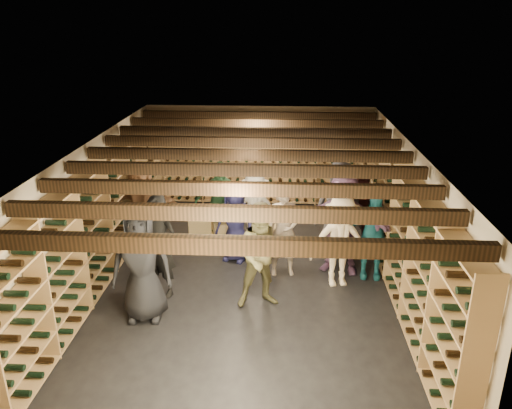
{
  "coord_description": "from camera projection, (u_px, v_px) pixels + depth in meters",
  "views": [
    {
      "loc": [
        0.57,
        -8.01,
        4.41
      ],
      "look_at": [
        0.12,
        0.2,
        1.3
      ],
      "focal_mm": 35.0,
      "sensor_mm": 36.0,
      "label": 1
    }
  ],
  "objects": [
    {
      "name": "ground",
      "position": [
        249.0,
        275.0,
        9.07
      ],
      "size": [
        8.0,
        8.0,
        0.0
      ],
      "primitive_type": "plane",
      "color": "black",
      "rests_on": "ground"
    },
    {
      "name": "crate_loose",
      "position": [
        274.0,
        230.0,
        10.79
      ],
      "size": [
        0.53,
        0.38,
        0.17
      ],
      "primitive_type": "cube",
      "rotation": [
        0.0,
        0.0,
        -0.1
      ],
      "color": "#A28A55",
      "rests_on": "ground"
    },
    {
      "name": "person_11",
      "position": [
        342.0,
        223.0,
        8.95
      ],
      "size": [
        1.84,
        1.07,
        1.89
      ],
      "primitive_type": "imported",
      "rotation": [
        0.0,
        0.0,
        -0.31
      ],
      "color": "#75507C",
      "rests_on": "ground"
    },
    {
      "name": "person_9",
      "position": [
        255.0,
        210.0,
        10.01
      ],
      "size": [
        1.09,
        0.76,
        1.55
      ],
      "primitive_type": "imported",
      "rotation": [
        0.0,
        0.0,
        0.2
      ],
      "color": "#B0ADA3",
      "rests_on": "ground"
    },
    {
      "name": "person_7",
      "position": [
        284.0,
        231.0,
        8.84
      ],
      "size": [
        0.67,
        0.5,
        1.69
      ],
      "primitive_type": "imported",
      "rotation": [
        0.0,
        0.0,
        0.16
      ],
      "color": "gray",
      "rests_on": "ground"
    },
    {
      "name": "wine_rack_back",
      "position": [
        259.0,
        161.0,
        12.27
      ],
      "size": [
        4.7,
        0.3,
        2.15
      ],
      "color": "#AC8053",
      "rests_on": "ground"
    },
    {
      "name": "person_3",
      "position": [
        340.0,
        242.0,
        8.49
      ],
      "size": [
        1.15,
        0.79,
        1.64
      ],
      "primitive_type": "imported",
      "rotation": [
        0.0,
        0.0,
        0.18
      ],
      "color": "beige",
      "rests_on": "ground"
    },
    {
      "name": "person_0",
      "position": [
        141.0,
        263.0,
        7.49
      ],
      "size": [
        0.95,
        0.66,
        1.87
      ],
      "primitive_type": "imported",
      "rotation": [
        0.0,
        0.0,
        0.07
      ],
      "color": "black",
      "rests_on": "ground"
    },
    {
      "name": "ceiling",
      "position": [
        248.0,
        147.0,
        8.22
      ],
      "size": [
        5.5,
        8.0,
        0.01
      ],
      "primitive_type": "cube",
      "color": "beige",
      "rests_on": "walls"
    },
    {
      "name": "person_10",
      "position": [
        220.0,
        204.0,
        10.01
      ],
      "size": [
        1.1,
        0.64,
        1.77
      ],
      "primitive_type": "imported",
      "rotation": [
        0.0,
        0.0,
        0.21
      ],
      "color": "#214629",
      "rests_on": "ground"
    },
    {
      "name": "person_8",
      "position": [
        363.0,
        210.0,
        9.85
      ],
      "size": [
        0.87,
        0.72,
        1.66
      ],
      "primitive_type": "imported",
      "rotation": [
        0.0,
        0.0,
        -0.12
      ],
      "color": "#491C22",
      "rests_on": "ground"
    },
    {
      "name": "wine_rack_left",
      "position": [
        104.0,
        218.0,
        8.82
      ],
      "size": [
        0.32,
        7.5,
        2.15
      ],
      "color": "#AC8053",
      "rests_on": "ground"
    },
    {
      "name": "person_5",
      "position": [
        142.0,
        207.0,
        9.85
      ],
      "size": [
        1.69,
        0.63,
        1.78
      ],
      "primitive_type": "imported",
      "rotation": [
        0.0,
        0.0,
        -0.06
      ],
      "color": "brown",
      "rests_on": "ground"
    },
    {
      "name": "person_6",
      "position": [
        235.0,
        222.0,
        9.41
      ],
      "size": [
        0.88,
        0.72,
        1.56
      ],
      "primitive_type": "imported",
      "rotation": [
        0.0,
        0.0,
        -0.34
      ],
      "color": "#191942",
      "rests_on": "ground"
    },
    {
      "name": "wine_rack_right",
      "position": [
        397.0,
        224.0,
        8.56
      ],
      "size": [
        0.32,
        7.5,
        2.15
      ],
      "color": "#AC8053",
      "rests_on": "ground"
    },
    {
      "name": "walls",
      "position": [
        248.0,
        214.0,
        8.65
      ],
      "size": [
        5.52,
        8.02,
        2.4
      ],
      "color": "#BEAF94",
      "rests_on": "ground"
    },
    {
      "name": "person_4",
      "position": [
        372.0,
        236.0,
        8.77
      ],
      "size": [
        0.97,
        0.48,
        1.6
      ],
      "primitive_type": "imported",
      "rotation": [
        0.0,
        0.0,
        -0.1
      ],
      "color": "#1C6777",
      "rests_on": "ground"
    },
    {
      "name": "person_2",
      "position": [
        263.0,
        256.0,
        7.86
      ],
      "size": [
        0.98,
        0.84,
        1.76
      ],
      "primitive_type": "imported",
      "rotation": [
        0.0,
        0.0,
        0.22
      ],
      "color": "brown",
      "rests_on": "ground"
    },
    {
      "name": "ceiling_joists",
      "position": [
        248.0,
        155.0,
        8.27
      ],
      "size": [
        5.4,
        7.12,
        0.18
      ],
      "color": "black",
      "rests_on": "ground"
    },
    {
      "name": "person_1",
      "position": [
        159.0,
        246.0,
        8.16
      ],
      "size": [
        0.75,
        0.62,
        1.77
      ],
      "primitive_type": "imported",
      "rotation": [
        0.0,
        0.0,
        -0.35
      ],
      "color": "black",
      "rests_on": "ground"
    },
    {
      "name": "crate_stack_right",
      "position": [
        225.0,
        233.0,
        10.22
      ],
      "size": [
        0.58,
        0.47,
        0.51
      ],
      "rotation": [
        0.0,
        0.0,
        0.33
      ],
      "color": "#A28A55",
      "rests_on": "ground"
    },
    {
      "name": "person_12",
      "position": [
        339.0,
        209.0,
        9.62
      ],
      "size": [
        0.99,
        0.72,
        1.87
      ],
      "primitive_type": "imported",
      "rotation": [
        0.0,
        0.0,
        -0.15
      ],
      "color": "#37353A",
      "rests_on": "ground"
    },
    {
      "name": "crate_stack_left",
      "position": [
        202.0,
        224.0,
        10.42
      ],
      "size": [
        0.55,
        0.42,
        0.68
      ],
      "rotation": [
        0.0,
        0.0,
        -0.19
      ],
      "color": "#A28A55",
      "rests_on": "ground"
    }
  ]
}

